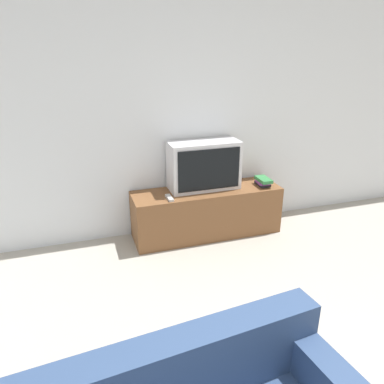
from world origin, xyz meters
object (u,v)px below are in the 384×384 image
Objects in this scene: tv_stand at (207,212)px; book_stack at (263,181)px; remote_on_stand at (169,198)px; television at (204,165)px.

tv_stand is 7.14× the size of book_stack.
book_stack is 1.35× the size of remote_on_stand.
book_stack is 1.04m from remote_on_stand.
television is 4.48× the size of remote_on_stand.
remote_on_stand is at bearing -156.63° from television.
television is at bearing 23.37° from remote_on_stand.
television is at bearing 101.84° from tv_stand.
television is 0.51m from remote_on_stand.
remote_on_stand is (-0.43, -0.12, 0.26)m from tv_stand.
tv_stand is 2.15× the size of television.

